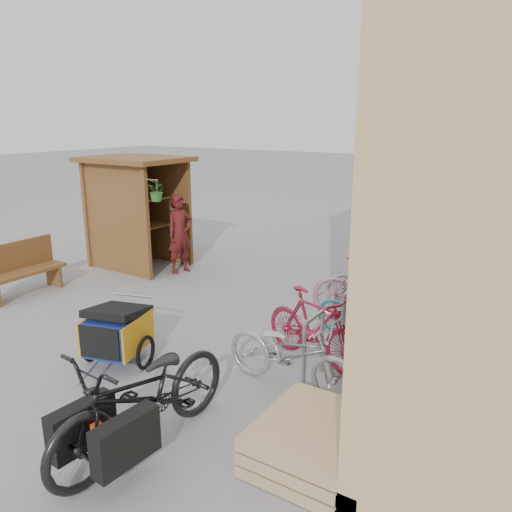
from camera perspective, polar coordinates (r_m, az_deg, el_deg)
The scene contains 17 objects.
ground at distance 7.70m, azimuth -9.30°, elevation -9.19°, with size 80.00×80.00×0.00m, color gray.
kiosk at distance 11.19m, azimuth -13.85°, elevation 6.62°, with size 2.49×1.65×2.40m.
bike_rack at distance 8.38m, azimuth 13.85°, elevation -3.57°, with size 0.05×5.35×0.86m.
pallet_stack at distance 5.10m, azimuth 6.57°, elevation -20.32°, with size 1.00×1.20×0.40m.
bench at distance 10.20m, azimuth -25.33°, elevation -1.28°, with size 0.50×1.57×0.99m.
shopping_carts at distance 12.47m, azimuth 23.78°, elevation 2.24°, with size 0.59×1.63×1.06m.
child_trailer at distance 6.91m, azimuth -15.60°, elevation -8.19°, with size 0.95×1.49×0.86m.
cargo_bike at distance 5.13m, azimuth -12.77°, elevation -15.55°, with size 0.92×2.25×1.16m.
person_kiosk at distance 10.63m, azimuth -8.71°, elevation 2.52°, with size 0.61×0.40×1.67m, color maroon.
bike_0 at distance 6.09m, azimuth 3.97°, elevation -11.01°, with size 0.63×1.80×0.94m, color #999A9E.
bike_1 at distance 6.72m, azimuth 6.73°, elevation -8.13°, with size 0.47×1.68×1.01m, color maroon.
bike_2 at distance 7.58m, azimuth 12.43°, elevation -6.40°, with size 0.54×1.55×0.82m, color #217385.
bike_3 at distance 8.10m, azimuth 12.81°, elevation -3.89°, with size 0.52×1.84×1.11m, color #CD849E.
bike_4 at distance 8.74m, azimuth 13.93°, elevation -3.10°, with size 0.63×1.79×0.94m, color #999A9E.
bike_5 at distance 9.03m, azimuth 15.77°, elevation -2.44°, with size 0.47×1.66×1.00m, color #217385.
bike_6 at distance 9.84m, azimuth 17.22°, elevation -1.67°, with size 0.54×1.54×0.81m, color #CD849E.
bike_7 at distance 10.25m, azimuth 17.40°, elevation -0.78°, with size 0.42×1.48×0.89m, color #217385.
Camera 1 is at (4.75, -5.16, 3.18)m, focal length 35.00 mm.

